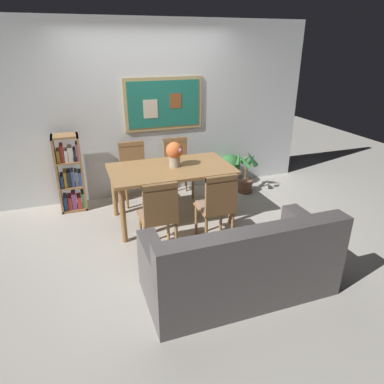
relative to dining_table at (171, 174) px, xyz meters
name	(u,v)px	position (x,y,z in m)	size (l,w,h in m)	color
ground_plane	(179,231)	(-0.01, -0.35, -0.66)	(12.00, 12.00, 0.00)	#B7B2A8
wall_back_with_painting	(149,111)	(-0.01, 1.09, 0.64)	(5.20, 0.14, 2.60)	silver
dining_table	(171,174)	(0.00, 0.00, 0.00)	(1.60, 0.92, 0.76)	#9E7042
dining_chair_near_left	(159,212)	(-0.37, -0.78, -0.13)	(0.40, 0.41, 0.91)	#9E7042
dining_chair_near_right	(217,203)	(0.33, -0.78, -0.13)	(0.40, 0.41, 0.91)	#9E7042
dining_chair_far_left	(134,168)	(-0.36, 0.79, -0.13)	(0.40, 0.41, 0.91)	#9E7042
dining_chair_far_right	(177,163)	(0.33, 0.78, -0.13)	(0.40, 0.41, 0.91)	#9E7042
leather_couch	(241,266)	(0.19, -1.71, -0.35)	(1.80, 0.84, 0.84)	#514C4C
bookshelf	(71,176)	(-1.26, 0.79, -0.15)	(0.36, 0.28, 1.11)	#9E7042
potted_ivy	(230,169)	(1.28, 0.85, -0.37)	(0.35, 0.35, 0.56)	#4C4742
potted_palm	(246,175)	(1.39, 0.50, -0.36)	(0.37, 0.41, 0.76)	brown
flower_vase	(175,153)	(0.06, 0.03, 0.28)	(0.22, 0.22, 0.33)	tan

